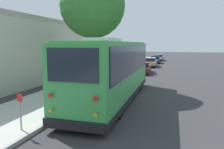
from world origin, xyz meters
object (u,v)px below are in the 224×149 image
Objects in this scene: parked_sedan_tan at (150,62)px; street_tree at (93,1)px; shuttle_bus at (114,68)px; parked_sedan_silver at (159,58)px; sign_post_near at (20,111)px; parked_sedan_maroon at (143,68)px; parked_sedan_blue at (155,60)px; sign_post_far at (51,97)px.

street_tree is (-16.46, 2.28, 5.85)m from parked_sedan_tan.
shuttle_bus reaches higher than parked_sedan_tan.
sign_post_near reaches higher than parked_sedan_silver.
parked_sedan_maroon is at bearing -4.77° from sign_post_near.
parked_sedan_silver is 29.39m from street_tree.
street_tree reaches higher than parked_sedan_maroon.
parked_sedan_tan is 1.10× the size of parked_sedan_blue.
sign_post_near is (-5.65, 1.87, -1.08)m from shuttle_bus.
parked_sedan_maroon is 18.29m from sign_post_near.
parked_sedan_blue is at bearing -3.35° from parked_sedan_maroon.
parked_sedan_maroon is 1.00× the size of parked_sedan_tan.
shuttle_bus is at bearing 176.07° from parked_sedan_blue.
parked_sedan_tan is 17.61m from street_tree.
street_tree reaches higher than shuttle_bus.
street_tree reaches higher than parked_sedan_blue.
parked_sedan_silver is 38.05m from sign_post_near.
parked_sedan_tan is 3.08× the size of sign_post_far.
sign_post_near is (-9.32, -0.85, -5.61)m from street_tree.
sign_post_near is at bearing 171.46° from parked_sedan_maroon.
shuttle_bus is at bearing -18.29° from sign_post_near.
shuttle_bus is 8.05× the size of sign_post_near.
parked_sedan_silver is at bearing -3.68° from parked_sedan_maroon.
shuttle_bus is 2.61× the size of parked_sedan_silver.
parked_sedan_tan is 3.43× the size of sign_post_near.
sign_post_far is (-3.62, 1.87, -1.00)m from shuttle_bus.
parked_sedan_tan is 1.11× the size of parked_sedan_silver.
shuttle_bus is 2.35× the size of parked_sedan_maroon.
parked_sedan_blue is at bearing -3.06° from parked_sedan_tan.
shuttle_bus is 26.41m from parked_sedan_blue.
shuttle_bus is 4.19m from sign_post_far.
parked_sedan_blue is (13.79, 0.10, -0.00)m from parked_sedan_maroon.
parked_sedan_silver is 36.03m from sign_post_far.
parked_sedan_silver is (6.01, -0.07, 0.00)m from parked_sedan_blue.
street_tree is 10.91m from sign_post_near.
sign_post_near is at bearing -180.00° from sign_post_far.
parked_sedan_tan is (20.14, 0.44, -1.32)m from shuttle_bus.
parked_sedan_blue is at bearing -2.71° from sign_post_far.
parked_sedan_maroon is 0.51× the size of street_tree.
parked_sedan_maroon is at bearing 0.10° from shuttle_bus.
parked_sedan_tan is at bearing 175.19° from parked_sedan_blue.
sign_post_far is at bearing 173.41° from parked_sedan_tan.
sign_post_near is (-25.78, 1.43, 0.24)m from parked_sedan_tan.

